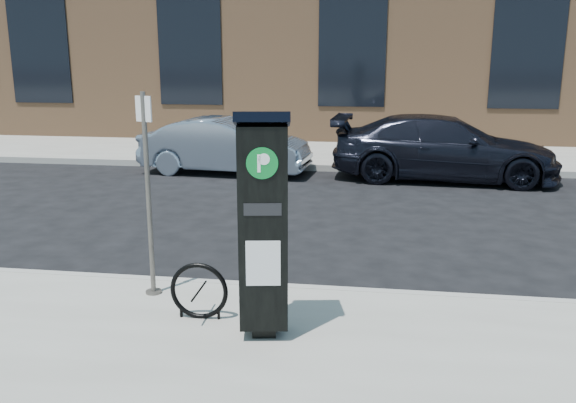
% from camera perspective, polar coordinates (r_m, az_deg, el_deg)
% --- Properties ---
extents(ground, '(120.00, 120.00, 0.00)m').
position_cam_1_polar(ground, '(7.39, 1.23, -8.96)').
color(ground, black).
rests_on(ground, ground).
extents(sidewalk_far, '(60.00, 12.00, 0.15)m').
position_cam_1_polar(sidewalk_far, '(20.96, 6.07, 6.10)').
color(sidewalk_far, gray).
rests_on(sidewalk_far, ground).
extents(curb_near, '(60.00, 0.12, 0.16)m').
position_cam_1_polar(curb_near, '(7.34, 1.21, -8.48)').
color(curb_near, '#9E9B93').
rests_on(curb_near, ground).
extents(curb_far, '(60.00, 0.12, 0.16)m').
position_cam_1_polar(curb_far, '(15.06, 5.07, 3.10)').
color(curb_far, '#9E9B93').
rests_on(curb_far, ground).
extents(building, '(28.00, 10.05, 8.25)m').
position_cam_1_polar(building, '(23.80, 6.66, 16.82)').
color(building, '#986945').
rests_on(building, ground).
extents(parking_kiosk, '(0.57, 0.52, 2.21)m').
position_cam_1_polar(parking_kiosk, '(5.77, -2.33, -2.08)').
color(parking_kiosk, black).
rests_on(parking_kiosk, sidewalk_near).
extents(sign_pole, '(0.20, 0.18, 2.30)m').
position_cam_1_polar(sign_pole, '(6.95, -12.93, 0.42)').
color(sign_pole, '#5C5851').
rests_on(sign_pole, sidewalk_near).
extents(bike_rack, '(0.62, 0.06, 0.61)m').
position_cam_1_polar(bike_rack, '(6.44, -8.32, -8.30)').
color(bike_rack, black).
rests_on(bike_rack, sidewalk_near).
extents(car_silver, '(4.14, 1.74, 1.33)m').
position_cam_1_polar(car_silver, '(14.78, -5.89, 5.19)').
color(car_silver, gray).
rests_on(car_silver, ground).
extents(car_dark, '(5.17, 2.35, 1.47)m').
position_cam_1_polar(car_dark, '(14.40, 14.37, 4.88)').
color(car_dark, black).
rests_on(car_dark, ground).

